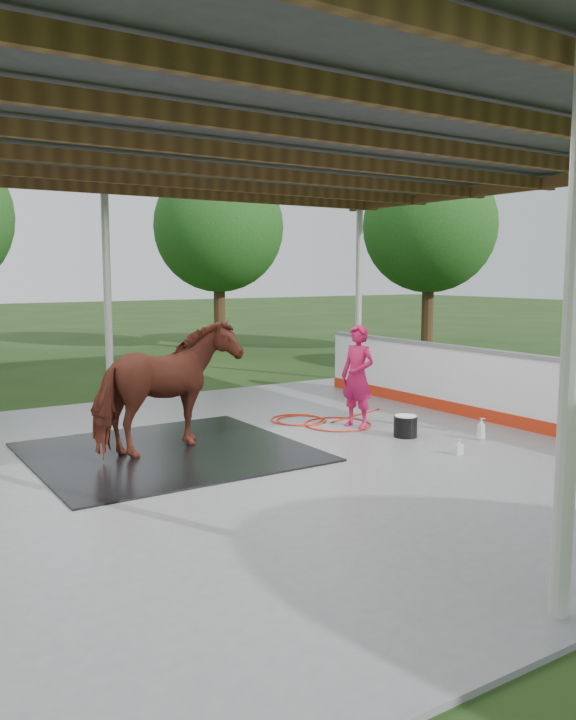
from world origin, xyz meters
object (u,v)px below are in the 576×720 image
wash_bucket (405,426)px  handler (358,376)px  dasher_board (488,387)px  horse (167,387)px

wash_bucket → handler: bearing=100.9°
dasher_board → handler: bearing=159.4°
horse → wash_bucket: (3.25, -1.02, -0.71)m
dasher_board → handler: size_ratio=5.08×
handler → dasher_board: bearing=54.9°
dasher_board → horse: size_ratio=3.97×
dasher_board → handler: (-2.04, 0.77, 0.24)m
horse → wash_bucket: size_ratio=5.94×
wash_bucket → dasher_board: bearing=4.1°
dasher_board → handler: handler is taller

